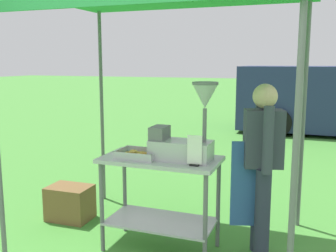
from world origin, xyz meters
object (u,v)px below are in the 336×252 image
donut_cart (161,183)px  vendor (262,162)px  donut_tray (139,155)px  donut_fryer (185,135)px  stall_canopy (164,0)px  menu_sign (195,153)px  supply_crate (70,203)px

donut_cart → vendor: bearing=12.7°
donut_tray → vendor: 1.14m
donut_tray → donut_fryer: donut_fryer is taller
vendor → stall_canopy: bearing=-173.4°
stall_canopy → donut_cart: (-0.00, -0.10, -1.69)m
stall_canopy → menu_sign: size_ratio=9.90×
stall_canopy → donut_tray: (-0.20, -0.16, -1.42)m
vendor → supply_crate: (-2.15, 0.10, -0.71)m
donut_tray → donut_fryer: 0.50m
stall_canopy → menu_sign: stall_canopy is taller
donut_tray → donut_cart: bearing=16.2°
donut_tray → donut_fryer: size_ratio=0.54×
donut_cart → donut_fryer: size_ratio=1.55×
donut_cart → donut_fryer: bearing=-1.8°
donut_cart → menu_sign: size_ratio=4.15×
donut_cart → stall_canopy: bearing=90.0°
supply_crate → donut_fryer: bearing=-11.7°
vendor → donut_fryer: bearing=-162.2°
vendor → menu_sign: bearing=-145.0°
stall_canopy → donut_cart: 1.70m
donut_fryer → menu_sign: (0.14, -0.16, -0.12)m
stall_canopy → vendor: (0.91, 0.11, -1.45)m
donut_tray → menu_sign: 0.60m
supply_crate → vendor: bearing=-2.6°
menu_sign → vendor: bearing=35.0°
donut_fryer → menu_sign: donut_fryer is taller
donut_cart → supply_crate: donut_cart is taller
donut_cart → menu_sign: (0.38, -0.16, 0.37)m
donut_fryer → menu_sign: bearing=-48.9°
menu_sign → vendor: (0.53, 0.37, -0.12)m
stall_canopy → donut_fryer: size_ratio=3.70×
stall_canopy → donut_tray: bearing=-141.7°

